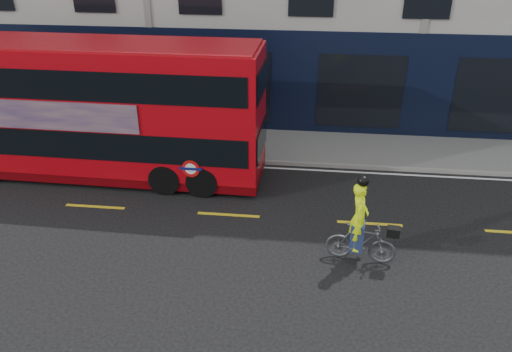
# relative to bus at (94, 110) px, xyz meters

# --- Properties ---
(ground) EXTENTS (120.00, 120.00, 0.00)m
(ground) POSITION_rel_bus_xyz_m (0.61, -3.70, -2.23)
(ground) COLOR black
(ground) RESTS_ON ground
(pavement) EXTENTS (60.00, 3.00, 0.12)m
(pavement) POSITION_rel_bus_xyz_m (0.61, 2.80, -2.17)
(pavement) COLOR slate
(pavement) RESTS_ON ground
(kerb) EXTENTS (60.00, 0.12, 0.13)m
(kerb) POSITION_rel_bus_xyz_m (0.61, 1.30, -2.17)
(kerb) COLOR gray
(kerb) RESTS_ON ground
(road_edge_line) EXTENTS (58.00, 0.10, 0.01)m
(road_edge_line) POSITION_rel_bus_xyz_m (0.61, 1.00, -2.23)
(road_edge_line) COLOR silver
(road_edge_line) RESTS_ON ground
(lane_dashes) EXTENTS (58.00, 0.12, 0.01)m
(lane_dashes) POSITION_rel_bus_xyz_m (0.61, -2.20, -2.23)
(lane_dashes) COLOR gold
(lane_dashes) RESTS_ON ground
(bus) EXTENTS (10.85, 2.67, 4.35)m
(bus) POSITION_rel_bus_xyz_m (0.00, 0.00, 0.00)
(bus) COLOR #B40710
(bus) RESTS_ON ground
(cyclist) EXTENTS (1.76, 0.71, 2.35)m
(cyclist) POSITION_rel_bus_xyz_m (8.17, -3.93, -1.44)
(cyclist) COLOR #4E5254
(cyclist) RESTS_ON ground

